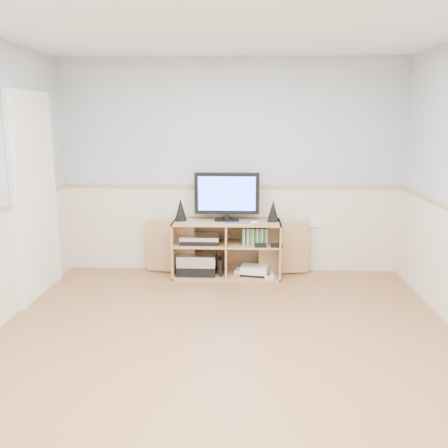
{
  "coord_description": "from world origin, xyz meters",
  "views": [
    {
      "loc": [
        0.17,
        -3.63,
        1.8
      ],
      "look_at": [
        -0.04,
        1.2,
        0.78
      ],
      "focal_mm": 40.0,
      "sensor_mm": 36.0,
      "label": 1
    }
  ],
  "objects": [
    {
      "name": "room",
      "position": [
        -0.06,
        0.12,
        1.22
      ],
      "size": [
        4.04,
        4.54,
        2.54
      ],
      "color": "#A27348",
      "rests_on": "ground"
    },
    {
      "name": "media_cabinet",
      "position": [
        -0.05,
        2.04,
        0.33
      ],
      "size": [
        1.93,
        0.46,
        0.65
      ],
      "color": "tan",
      "rests_on": "floor"
    },
    {
      "name": "monitor",
      "position": [
        -0.05,
        2.04,
        0.95
      ],
      "size": [
        0.74,
        0.18,
        0.56
      ],
      "color": "black",
      "rests_on": "media_cabinet"
    },
    {
      "name": "speaker_left",
      "position": [
        -0.58,
        2.01,
        0.78
      ],
      "size": [
        0.14,
        0.14,
        0.26
      ],
      "primitive_type": "cone",
      "color": "black",
      "rests_on": "media_cabinet"
    },
    {
      "name": "speaker_right",
      "position": [
        0.49,
        2.01,
        0.77
      ],
      "size": [
        0.13,
        0.13,
        0.25
      ],
      "primitive_type": "cone",
      "color": "black",
      "rests_on": "media_cabinet"
    },
    {
      "name": "keyboard",
      "position": [
        0.1,
        1.85,
        0.66
      ],
      "size": [
        0.31,
        0.16,
        0.01
      ],
      "primitive_type": "cube",
      "rotation": [
        0.0,
        0.0,
        0.12
      ],
      "color": "silver",
      "rests_on": "media_cabinet"
    },
    {
      "name": "mouse",
      "position": [
        0.27,
        1.85,
        0.67
      ],
      "size": [
        0.11,
        0.09,
        0.04
      ],
      "primitive_type": "ellipsoid",
      "rotation": [
        0.0,
        0.0,
        0.3
      ],
      "color": "white",
      "rests_on": "media_cabinet"
    },
    {
      "name": "av_components",
      "position": [
        -0.38,
        1.99,
        0.22
      ],
      "size": [
        0.52,
        0.33,
        0.47
      ],
      "color": "black",
      "rests_on": "media_cabinet"
    },
    {
      "name": "game_consoles",
      "position": [
        0.27,
        1.98,
        0.07
      ],
      "size": [
        0.46,
        0.31,
        0.11
      ],
      "color": "white",
      "rests_on": "media_cabinet"
    },
    {
      "name": "game_cases",
      "position": [
        0.28,
        1.97,
        0.48
      ],
      "size": [
        0.3,
        0.14,
        0.19
      ],
      "primitive_type": "cube",
      "color": "#3F8C3F",
      "rests_on": "media_cabinet"
    },
    {
      "name": "wall_outlet",
      "position": [
        1.0,
        2.23,
        0.6
      ],
      "size": [
        0.12,
        0.03,
        0.12
      ],
      "primitive_type": "cube",
      "color": "white",
      "rests_on": "wall_back"
    }
  ]
}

